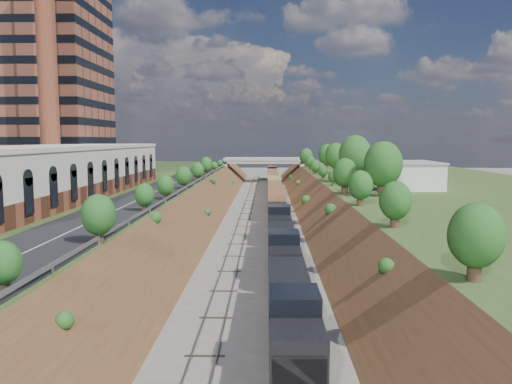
# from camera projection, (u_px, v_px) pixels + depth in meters

# --- Properties ---
(ground) EXTENTS (400.00, 400.00, 0.00)m
(ground) POSITION_uv_depth(u_px,v_px,m) (249.00, 353.00, 29.99)
(ground) COLOR #6B665B
(ground) RESTS_ON ground
(platform_left) EXTENTS (44.00, 180.00, 5.00)m
(platform_left) POSITION_uv_depth(u_px,v_px,m) (79.00, 197.00, 90.13)
(platform_left) COLOR #374F20
(platform_left) RESTS_ON ground
(platform_right) EXTENTS (44.00, 180.00, 5.00)m
(platform_right) POSITION_uv_depth(u_px,v_px,m) (446.00, 198.00, 88.65)
(platform_right) COLOR #374F20
(platform_right) RESTS_ON ground
(embankment_left) EXTENTS (10.00, 180.00, 10.00)m
(embankment_left) POSITION_uv_depth(u_px,v_px,m) (200.00, 211.00, 89.90)
(embankment_left) COLOR brown
(embankment_left) RESTS_ON ground
(embankment_right) EXTENTS (10.00, 180.00, 10.00)m
(embankment_right) POSITION_uv_depth(u_px,v_px,m) (322.00, 211.00, 89.40)
(embankment_right) COLOR brown
(embankment_right) RESTS_ON ground
(rail_left_track) EXTENTS (1.58, 180.00, 0.18)m
(rail_left_track) POSITION_uv_depth(u_px,v_px,m) (247.00, 211.00, 89.70)
(rail_left_track) COLOR gray
(rail_left_track) RESTS_ON ground
(rail_right_track) EXTENTS (1.58, 180.00, 0.18)m
(rail_right_track) POSITION_uv_depth(u_px,v_px,m) (276.00, 211.00, 89.58)
(rail_right_track) COLOR gray
(rail_right_track) RESTS_ON ground
(road) EXTENTS (8.00, 180.00, 0.10)m
(road) POSITION_uv_depth(u_px,v_px,m) (175.00, 183.00, 89.47)
(road) COLOR black
(road) RESTS_ON platform_left
(guardrail) EXTENTS (0.10, 171.00, 0.70)m
(guardrail) POSITION_uv_depth(u_px,v_px,m) (197.00, 180.00, 89.13)
(guardrail) COLOR #99999E
(guardrail) RESTS_ON platform_left
(commercial_building) EXTENTS (14.30, 62.30, 7.00)m
(commercial_building) POSITION_uv_depth(u_px,v_px,m) (53.00, 171.00, 67.51)
(commercial_building) COLOR brown
(commercial_building) RESTS_ON platform_left
(highrise_tower) EXTENTS (22.00, 22.00, 53.90)m
(highrise_tower) POSITION_uv_depth(u_px,v_px,m) (41.00, 38.00, 99.13)
(highrise_tower) COLOR brown
(highrise_tower) RESTS_ON platform_left
(smokestack) EXTENTS (3.20, 3.20, 40.00)m
(smokestack) POSITION_uv_depth(u_px,v_px,m) (47.00, 67.00, 83.87)
(smokestack) COLOR brown
(smokestack) RESTS_ON platform_left
(overpass) EXTENTS (24.50, 8.30, 7.40)m
(overpass) POSITION_uv_depth(u_px,v_px,m) (264.00, 166.00, 150.78)
(overpass) COLOR gray
(overpass) RESTS_ON ground
(white_building_near) EXTENTS (9.00, 12.00, 4.00)m
(white_building_near) POSITION_uv_depth(u_px,v_px,m) (406.00, 176.00, 80.43)
(white_building_near) COLOR silver
(white_building_near) RESTS_ON platform_right
(white_building_far) EXTENTS (8.00, 10.00, 3.60)m
(white_building_far) POSITION_uv_depth(u_px,v_px,m) (374.00, 169.00, 102.34)
(white_building_far) COLOR silver
(white_building_far) RESTS_ON platform_right
(tree_right_large) EXTENTS (5.25, 5.25, 7.61)m
(tree_right_large) POSITION_uv_depth(u_px,v_px,m) (383.00, 165.00, 68.40)
(tree_right_large) COLOR #473323
(tree_right_large) RESTS_ON platform_right
(tree_left_crest) EXTENTS (2.45, 2.45, 3.55)m
(tree_left_crest) POSITION_uv_depth(u_px,v_px,m) (137.00, 198.00, 49.41)
(tree_left_crest) COLOR #473323
(tree_left_crest) RESTS_ON platform_left
(freight_train) EXTENTS (2.80, 143.36, 4.55)m
(freight_train) POSITION_uv_depth(u_px,v_px,m) (275.00, 193.00, 97.19)
(freight_train) COLOR black
(freight_train) RESTS_ON ground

